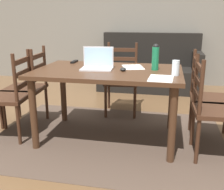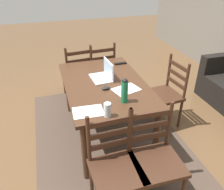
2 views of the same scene
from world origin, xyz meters
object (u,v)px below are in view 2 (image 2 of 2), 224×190
at_px(chair_right_far, 155,159).
at_px(chair_left_near, 77,73).
at_px(chair_right_near, 115,168).
at_px(drinking_glass, 107,110).
at_px(tv_remote, 120,63).
at_px(computer_mouse, 106,88).
at_px(water_bottle, 125,90).
at_px(chair_left_far, 100,70).
at_px(chair_far_head, 165,94).
at_px(laptop, 104,74).
at_px(dining_table, 105,90).

bearing_deg(chair_right_far, chair_left_near, -169.72).
xyz_separation_m(chair_right_near, drinking_glass, (-0.37, 0.04, 0.37)).
distance_m(chair_left_near, tv_remote, 0.83).
height_order(chair_right_far, computer_mouse, chair_right_far).
relative_size(water_bottle, tv_remote, 1.57).
bearing_deg(chair_right_near, water_bottle, 154.33).
height_order(chair_right_far, water_bottle, water_bottle).
relative_size(chair_left_far, drinking_glass, 6.65).
xyz_separation_m(chair_left_far, tv_remote, (0.54, 0.17, 0.31)).
relative_size(chair_left_near, chair_left_far, 1.00).
relative_size(chair_left_near, drinking_glass, 6.65).
relative_size(chair_far_head, computer_mouse, 9.50).
bearing_deg(drinking_glass, water_bottle, 130.14).
distance_m(chair_far_head, drinking_glass, 1.27).
height_order(chair_left_near, water_bottle, water_bottle).
xyz_separation_m(chair_far_head, tv_remote, (-0.49, -0.48, 0.31)).
bearing_deg(chair_far_head, laptop, -98.03).
distance_m(chair_left_far, chair_right_far, 2.08).
height_order(chair_far_head, water_bottle, water_bottle).
xyz_separation_m(chair_left_far, water_bottle, (1.51, -0.11, 0.44)).
relative_size(water_bottle, computer_mouse, 2.67).
bearing_deg(drinking_glass, chair_right_near, -5.48).
bearing_deg(laptop, water_bottle, 5.60).
distance_m(chair_left_near, chair_far_head, 1.46).
distance_m(chair_left_far, chair_right_near, 2.11).
height_order(dining_table, chair_left_near, chair_left_near).
height_order(chair_right_near, laptop, laptop).
relative_size(dining_table, computer_mouse, 15.01).
xyz_separation_m(chair_right_near, water_bottle, (-0.57, 0.27, 0.44)).
bearing_deg(tv_remote, chair_far_head, 44.04).
bearing_deg(tv_remote, chair_left_near, -135.00).
xyz_separation_m(drinking_glass, computer_mouse, (-0.51, 0.13, -0.05)).
distance_m(laptop, water_bottle, 0.60).
xyz_separation_m(chair_left_near, chair_right_far, (2.08, 0.38, 0.00)).
bearing_deg(chair_left_near, water_bottle, 9.98).
bearing_deg(chair_right_near, chair_left_near, 179.83).
distance_m(chair_right_far, computer_mouse, 0.96).
bearing_deg(laptop, chair_right_near, -10.46).
height_order(chair_left_near, tv_remote, chair_left_near).
height_order(chair_right_far, chair_far_head, same).
bearing_deg(drinking_glass, chair_left_far, 168.42).
bearing_deg(chair_right_near, chair_far_head, 135.12).
xyz_separation_m(chair_left_near, chair_far_head, (1.04, 1.03, 0.00)).
relative_size(chair_right_far, tv_remote, 5.59).
bearing_deg(computer_mouse, chair_right_near, -16.64).
bearing_deg(tv_remote, computer_mouse, -31.44).
xyz_separation_m(water_bottle, computer_mouse, (-0.31, -0.11, -0.12)).
bearing_deg(chair_right_far, chair_far_head, 147.85).
distance_m(chair_left_near, computer_mouse, 1.25).
height_order(chair_right_far, drinking_glass, chair_right_far).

